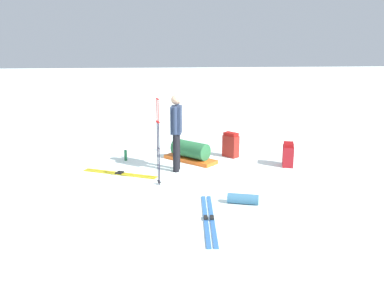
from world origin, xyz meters
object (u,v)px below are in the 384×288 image
(thermos_bottle, at_px, (126,155))
(sleeping_mat_rolled, at_px, (243,199))
(ski_pair_near, at_px, (120,173))
(gear_sled, at_px, (190,152))
(ski_poles_planted_far, at_px, (158,150))
(ski_pair_far, at_px, (209,219))
(skier_standing, at_px, (176,129))
(backpack_bright, at_px, (288,155))
(backpack_large_dark, at_px, (231,145))
(ski_poles_planted_near, at_px, (158,122))

(thermos_bottle, bearing_deg, sleeping_mat_rolled, 37.13)
(ski_pair_near, bearing_deg, gear_sled, 117.43)
(ski_pair_near, relative_size, gear_sled, 1.30)
(ski_poles_planted_far, height_order, thermos_bottle, ski_poles_planted_far)
(ski_pair_far, relative_size, gear_sled, 1.55)
(ski_pair_near, distance_m, ski_poles_planted_far, 1.33)
(skier_standing, bearing_deg, backpack_bright, 91.59)
(ski_pair_near, relative_size, backpack_large_dark, 2.66)
(ski_pair_far, bearing_deg, sleeping_mat_rolled, 130.90)
(ski_poles_planted_near, height_order, ski_poles_planted_far, ski_poles_planted_near)
(ski_pair_near, relative_size, ski_poles_planted_near, 1.18)
(gear_sled, height_order, thermos_bottle, gear_sled)
(gear_sled, xyz_separation_m, sleeping_mat_rolled, (2.74, 0.67, -0.13))
(ski_poles_planted_near, xyz_separation_m, thermos_bottle, (0.86, -0.81, -0.64))
(ski_pair_near, xyz_separation_m, sleeping_mat_rolled, (1.90, 2.30, 0.08))
(ski_pair_near, height_order, backpack_bright, backpack_bright)
(ski_poles_planted_far, relative_size, thermos_bottle, 5.03)
(ski_poles_planted_far, height_order, sleeping_mat_rolled, ski_poles_planted_far)
(skier_standing, height_order, ski_poles_planted_far, skier_standing)
(thermos_bottle, bearing_deg, ski_poles_planted_near, 136.98)
(ski_poles_planted_far, relative_size, gear_sled, 1.04)
(backpack_bright, bearing_deg, ski_poles_planted_near, -119.71)
(ski_pair_far, xyz_separation_m, backpack_large_dark, (-3.62, 1.06, 0.29))
(backpack_large_dark, xyz_separation_m, ski_poles_planted_far, (1.87, -1.83, 0.42))
(gear_sled, bearing_deg, ski_poles_planted_far, -26.35)
(skier_standing, distance_m, ski_poles_planted_far, 1.01)
(ski_pair_far, bearing_deg, ski_poles_planted_near, -170.55)
(ski_poles_planted_far, distance_m, thermos_bottle, 2.04)
(backpack_large_dark, bearing_deg, skier_standing, -55.36)
(ski_pair_near, xyz_separation_m, ski_poles_planted_near, (-1.91, 0.87, 0.76))
(backpack_large_dark, relative_size, ski_poles_planted_near, 0.44)
(ski_pair_far, distance_m, backpack_bright, 3.52)
(gear_sled, bearing_deg, backpack_bright, 74.21)
(thermos_bottle, bearing_deg, gear_sled, 82.63)
(ski_pair_near, bearing_deg, backpack_large_dark, 112.89)
(skier_standing, distance_m, backpack_large_dark, 1.84)
(backpack_large_dark, distance_m, sleeping_mat_rolled, 3.05)
(skier_standing, relative_size, ski_pair_near, 1.03)
(ski_pair_far, distance_m, sleeping_mat_rolled, 0.92)
(ski_pair_far, relative_size, backpack_bright, 3.54)
(ski_pair_near, bearing_deg, thermos_bottle, 176.24)
(skier_standing, distance_m, ski_pair_near, 1.57)
(ski_pair_near, xyz_separation_m, ski_poles_planted_far, (0.75, 0.84, 0.71))
(ski_pair_far, bearing_deg, gear_sled, 179.67)
(ski_poles_planted_near, relative_size, gear_sled, 1.11)
(ski_poles_planted_far, bearing_deg, thermos_bottle, -156.75)
(gear_sled, bearing_deg, sleeping_mat_rolled, 13.77)
(ski_pair_near, bearing_deg, ski_poles_planted_far, 48.34)
(skier_standing, relative_size, ski_poles_planted_far, 1.30)
(backpack_large_dark, distance_m, backpack_bright, 1.48)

